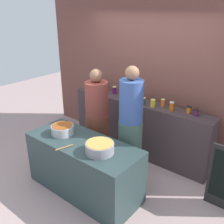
% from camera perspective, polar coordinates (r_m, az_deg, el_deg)
% --- Properties ---
extents(ground, '(12.00, 12.00, 0.00)m').
position_cam_1_polar(ground, '(4.21, -3.10, -14.79)').
color(ground, '#AC9190').
extents(storefront_wall, '(4.80, 0.12, 3.00)m').
position_cam_1_polar(storefront_wall, '(4.64, 8.68, 9.24)').
color(storefront_wall, brown).
rests_on(storefront_wall, ground).
extents(display_shelf, '(2.70, 0.36, 1.00)m').
position_cam_1_polar(display_shelf, '(4.69, 5.77, -3.44)').
color(display_shelf, '#3C3034').
rests_on(display_shelf, ground).
extents(prep_table, '(1.70, 0.70, 0.81)m').
position_cam_1_polar(prep_table, '(3.80, -6.31, -12.00)').
color(prep_table, '#293B3C').
rests_on(prep_table, ground).
extents(preserve_jar_0, '(0.08, 0.08, 0.14)m').
position_cam_1_polar(preserve_jar_0, '(5.20, -5.07, 6.02)').
color(preserve_jar_0, orange).
rests_on(preserve_jar_0, display_shelf).
extents(preserve_jar_1, '(0.07, 0.07, 0.11)m').
position_cam_1_polar(preserve_jar_1, '(5.12, -4.03, 5.56)').
color(preserve_jar_1, '#B0321A').
rests_on(preserve_jar_1, display_shelf).
extents(preserve_jar_2, '(0.07, 0.07, 0.13)m').
position_cam_1_polar(preserve_jar_2, '(5.03, -2.98, 5.44)').
color(preserve_jar_2, '#3C5723').
rests_on(preserve_jar_2, display_shelf).
extents(preserve_jar_3, '(0.07, 0.07, 0.15)m').
position_cam_1_polar(preserve_jar_3, '(4.85, 0.54, 4.89)').
color(preserve_jar_3, '#581359').
rests_on(preserve_jar_3, display_shelf).
extents(preserve_jar_4, '(0.09, 0.09, 0.11)m').
position_cam_1_polar(preserve_jar_4, '(4.66, 2.73, 3.87)').
color(preserve_jar_4, '#834F0A').
rests_on(preserve_jar_4, display_shelf).
extents(preserve_jar_5, '(0.08, 0.08, 0.14)m').
position_cam_1_polar(preserve_jar_5, '(4.54, 4.37, 3.55)').
color(preserve_jar_5, gold).
rests_on(preserve_jar_5, display_shelf).
extents(preserve_jar_6, '(0.07, 0.07, 0.12)m').
position_cam_1_polar(preserve_jar_6, '(4.36, 7.06, 2.45)').
color(preserve_jar_6, '#2F442E').
rests_on(preserve_jar_6, display_shelf).
extents(preserve_jar_7, '(0.08, 0.08, 0.13)m').
position_cam_1_polar(preserve_jar_7, '(4.28, 9.09, 1.97)').
color(preserve_jar_7, gold).
rests_on(preserve_jar_7, display_shelf).
extents(preserve_jar_8, '(0.07, 0.07, 0.13)m').
position_cam_1_polar(preserve_jar_8, '(4.32, 11.26, 2.04)').
color(preserve_jar_8, orange).
rests_on(preserve_jar_8, display_shelf).
extents(preserve_jar_9, '(0.07, 0.07, 0.15)m').
position_cam_1_polar(preserve_jar_9, '(4.17, 13.14, 1.24)').
color(preserve_jar_9, '#CE5D11').
rests_on(preserve_jar_9, display_shelf).
extents(preserve_jar_10, '(0.08, 0.08, 0.11)m').
position_cam_1_polar(preserve_jar_10, '(4.16, 16.76, 0.52)').
color(preserve_jar_10, orange).
rests_on(preserve_jar_10, display_shelf).
extents(preserve_jar_11, '(0.09, 0.09, 0.10)m').
position_cam_1_polar(preserve_jar_11, '(4.09, 18.21, -0.10)').
color(preserve_jar_11, '#55214D').
rests_on(preserve_jar_11, display_shelf).
extents(cooking_pot_left, '(0.33, 0.33, 0.14)m').
position_cam_1_polar(cooking_pot_left, '(3.81, -10.98, -3.86)').
color(cooking_pot_left, '#B7B7BC').
rests_on(cooking_pot_left, prep_table).
extents(cooking_pot_center, '(0.37, 0.37, 0.14)m').
position_cam_1_polar(cooking_pot_center, '(3.29, -2.76, -7.97)').
color(cooking_pot_center, gray).
rests_on(cooking_pot_center, prep_table).
extents(wooden_spoon, '(0.09, 0.24, 0.02)m').
position_cam_1_polar(wooden_spoon, '(3.47, -10.61, -7.77)').
color(wooden_spoon, '#9E703D').
rests_on(wooden_spoon, prep_table).
extents(cook_with_tongs, '(0.39, 0.39, 1.65)m').
position_cam_1_polar(cook_with_tongs, '(4.29, -3.30, -2.39)').
color(cook_with_tongs, brown).
rests_on(cook_with_tongs, ground).
extents(cook_in_cap, '(0.36, 0.36, 1.82)m').
position_cam_1_polar(cook_in_cap, '(3.79, 4.11, -4.49)').
color(cook_in_cap, '#3E584F').
rests_on(cook_in_cap, ground).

